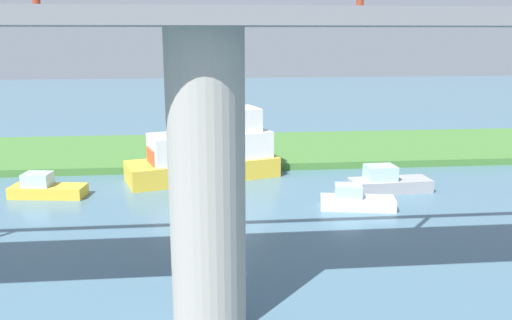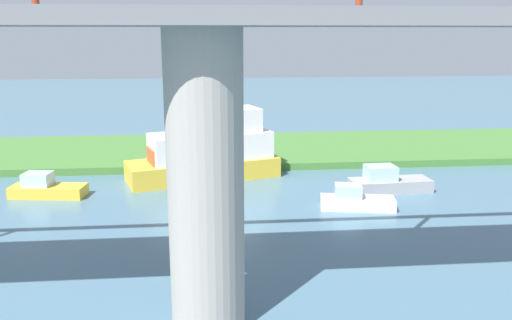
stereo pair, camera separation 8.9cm
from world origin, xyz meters
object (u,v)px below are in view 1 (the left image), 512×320
(person_on_bank, at_px, (180,148))
(motorboat_red, at_px, (46,188))
(bridge_pylon, at_px, (207,184))
(pontoon_yellow, at_px, (208,151))
(mooring_post, at_px, (217,152))
(riverboat_paddlewheel, at_px, (355,200))
(motorboat_white, at_px, (388,182))

(person_on_bank, height_order, motorboat_red, person_on_bank)
(bridge_pylon, bearing_deg, pontoon_yellow, -90.50)
(mooring_post, relative_size, motorboat_red, 0.21)
(motorboat_red, bearing_deg, riverboat_paddlewheel, 167.40)
(motorboat_red, bearing_deg, bridge_pylon, 121.82)
(person_on_bank, height_order, riverboat_paddlewheel, person_on_bank)
(bridge_pylon, relative_size, motorboat_white, 1.93)
(bridge_pylon, height_order, mooring_post, bridge_pylon)
(person_on_bank, xyz_separation_m, motorboat_white, (-12.71, 8.07, -0.62))
(pontoon_yellow, bearing_deg, person_on_bank, -63.42)
(bridge_pylon, distance_m, riverboat_paddlewheel, 14.43)
(bridge_pylon, bearing_deg, motorboat_red, -58.18)
(motorboat_red, height_order, riverboat_paddlewheel, motorboat_red)
(bridge_pylon, height_order, motorboat_red, bridge_pylon)
(motorboat_white, height_order, motorboat_red, motorboat_white)
(bridge_pylon, relative_size, person_on_bank, 6.86)
(bridge_pylon, xyz_separation_m, mooring_post, (-0.85, -21.67, -3.80))
(mooring_post, height_order, riverboat_paddlewheel, mooring_post)
(mooring_post, height_order, motorboat_white, motorboat_white)
(pontoon_yellow, bearing_deg, bridge_pylon, 89.50)
(mooring_post, bearing_deg, person_on_bank, -11.56)
(person_on_bank, height_order, pontoon_yellow, pontoon_yellow)
(bridge_pylon, distance_m, motorboat_red, 18.22)
(person_on_bank, xyz_separation_m, mooring_post, (-2.65, 0.54, -0.24))
(pontoon_yellow, distance_m, motorboat_white, 11.60)
(mooring_post, height_order, pontoon_yellow, pontoon_yellow)
(person_on_bank, relative_size, mooring_post, 1.49)
(bridge_pylon, height_order, pontoon_yellow, bridge_pylon)
(mooring_post, distance_m, motorboat_white, 12.57)
(motorboat_red, bearing_deg, pontoon_yellow, -161.15)
(person_on_bank, bearing_deg, motorboat_white, 147.60)
(person_on_bank, relative_size, motorboat_red, 0.31)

